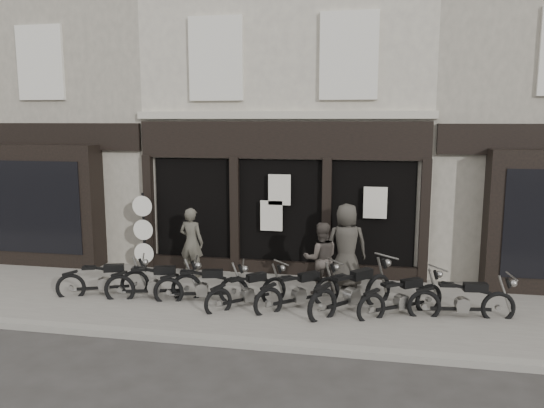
% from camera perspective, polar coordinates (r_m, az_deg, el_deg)
% --- Properties ---
extents(ground_plane, '(90.00, 90.00, 0.00)m').
position_cam_1_polar(ground_plane, '(10.79, -1.91, -12.35)').
color(ground_plane, '#2D2B28').
rests_on(ground_plane, ground).
extents(pavement, '(30.00, 4.20, 0.12)m').
position_cam_1_polar(pavement, '(11.59, -0.90, -10.48)').
color(pavement, slate).
rests_on(pavement, ground_plane).
extents(kerb, '(30.00, 0.25, 0.13)m').
position_cam_1_polar(kerb, '(9.64, -3.62, -14.63)').
color(kerb, gray).
rests_on(kerb, ground_plane).
extents(central_building, '(7.30, 6.22, 8.34)m').
position_cam_1_polar(central_building, '(15.90, 2.85, 9.55)').
color(central_building, beige).
rests_on(central_building, ground).
extents(neighbour_left, '(5.60, 6.73, 8.34)m').
position_cam_1_polar(neighbour_left, '(17.89, -18.01, 8.94)').
color(neighbour_left, '#A09887').
rests_on(neighbour_left, ground).
extents(neighbour_right, '(5.60, 6.73, 8.34)m').
position_cam_1_polar(neighbour_right, '(16.21, 25.90, 8.52)').
color(neighbour_right, '#A09887').
rests_on(neighbour_right, ground).
extents(motorcycle_0, '(1.88, 1.02, 0.95)m').
position_cam_1_polar(motorcycle_0, '(12.37, -17.59, -8.10)').
color(motorcycle_0, black).
rests_on(motorcycle_0, ground).
extents(motorcycle_1, '(2.06, 0.81, 1.00)m').
position_cam_1_polar(motorcycle_1, '(11.81, -12.52, -8.60)').
color(motorcycle_1, black).
rests_on(motorcycle_1, ground).
extents(motorcycle_2, '(2.00, 0.74, 0.97)m').
position_cam_1_polar(motorcycle_2, '(11.49, -7.50, -9.03)').
color(motorcycle_2, black).
rests_on(motorcycle_2, ground).
extents(motorcycle_3, '(1.55, 1.52, 0.93)m').
position_cam_1_polar(motorcycle_3, '(11.14, -2.62, -9.61)').
color(motorcycle_3, black).
rests_on(motorcycle_3, ground).
extents(motorcycle_4, '(1.71, 1.53, 0.99)m').
position_cam_1_polar(motorcycle_4, '(11.05, 2.96, -9.65)').
color(motorcycle_4, black).
rests_on(motorcycle_4, ground).
extents(motorcycle_5, '(1.75, 1.89, 1.11)m').
position_cam_1_polar(motorcycle_5, '(10.97, 8.64, -9.62)').
color(motorcycle_5, black).
rests_on(motorcycle_5, ground).
extents(motorcycle_6, '(1.78, 1.37, 0.98)m').
position_cam_1_polar(motorcycle_6, '(10.98, 13.79, -10.07)').
color(motorcycle_6, black).
rests_on(motorcycle_6, ground).
extents(motorcycle_7, '(2.07, 0.56, 0.99)m').
position_cam_1_polar(motorcycle_7, '(11.13, 19.81, -10.06)').
color(motorcycle_7, black).
rests_on(motorcycle_7, ground).
extents(man_left, '(0.69, 0.52, 1.71)m').
position_cam_1_polar(man_left, '(13.12, -8.65, -4.09)').
color(man_left, '#48453B').
rests_on(man_left, pavement).
extents(man_centre, '(0.91, 0.78, 1.61)m').
position_cam_1_polar(man_centre, '(11.74, 5.28, -5.85)').
color(man_centre, '#423B35').
rests_on(man_centre, pavement).
extents(man_right, '(1.06, 0.81, 1.95)m').
position_cam_1_polar(man_right, '(12.27, 7.99, -4.44)').
color(man_right, '#37342E').
rests_on(man_right, pavement).
extents(advert_sign_post, '(0.52, 0.33, 2.14)m').
position_cam_1_polar(advert_sign_post, '(13.74, -13.62, -3.38)').
color(advert_sign_post, black).
rests_on(advert_sign_post, ground).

